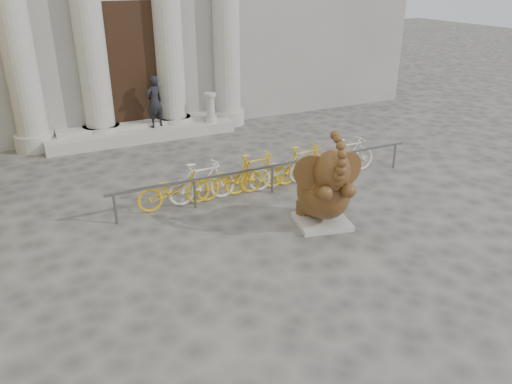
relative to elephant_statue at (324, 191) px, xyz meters
name	(u,v)px	position (x,y,z in m)	size (l,w,h in m)	color
ground	(281,291)	(-1.97, -1.75, -0.80)	(80.00, 80.00, 0.00)	#474442
entrance_steps	(142,133)	(-1.97, 7.65, -0.62)	(6.00, 1.20, 0.36)	#A8A59E
elephant_statue	(324,191)	(0.00, 0.00, 0.00)	(1.44, 1.72, 2.20)	#A8A59E
bike_rack	(267,170)	(-0.20, 2.23, -0.30)	(8.00, 0.53, 1.00)	slate
pedestrian	(154,102)	(-1.50, 7.59, 0.39)	(0.60, 0.40, 1.65)	black
balustrade_post	(211,109)	(0.31, 7.35, 0.01)	(0.39, 0.39, 0.97)	#A8A59E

